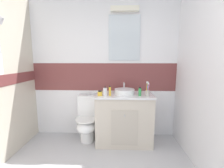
# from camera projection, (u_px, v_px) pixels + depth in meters

# --- Properties ---
(wall_back_tiled) EXTENTS (3.20, 0.20, 2.50)m
(wall_back_tiled) POSITION_uv_depth(u_px,v_px,m) (104.00, 68.00, 2.84)
(wall_back_tiled) COLOR white
(wall_back_tiled) RESTS_ON ground_plane
(vanity_cabinet) EXTENTS (0.94, 0.57, 0.85)m
(vanity_cabinet) POSITION_uv_depth(u_px,v_px,m) (124.00, 118.00, 2.65)
(vanity_cabinet) COLOR beige
(vanity_cabinet) RESTS_ON ground_plane
(sink_basin) EXTENTS (0.33, 0.38, 0.18)m
(sink_basin) POSITION_uv_depth(u_px,v_px,m) (124.00, 91.00, 2.56)
(sink_basin) COLOR white
(sink_basin) RESTS_ON vanity_cabinet
(toilet) EXTENTS (0.37, 0.50, 0.80)m
(toilet) POSITION_uv_depth(u_px,v_px,m) (87.00, 120.00, 2.71)
(toilet) COLOR white
(toilet) RESTS_ON ground_plane
(toothbrush_cup) EXTENTS (0.06, 0.06, 0.23)m
(toothbrush_cup) POSITION_uv_depth(u_px,v_px,m) (147.00, 92.00, 2.41)
(toothbrush_cup) COLOR #B2ADA3
(toothbrush_cup) RESTS_ON vanity_cabinet
(soap_dispenser) EXTENTS (0.06, 0.06, 0.16)m
(soap_dispenser) POSITION_uv_depth(u_px,v_px,m) (105.00, 92.00, 2.43)
(soap_dispenser) COLOR white
(soap_dispenser) RESTS_ON vanity_cabinet
(hair_gel_jar) EXTENTS (0.08, 0.08, 0.08)m
(hair_gel_jar) POSITION_uv_depth(u_px,v_px,m) (100.00, 93.00, 2.44)
(hair_gel_jar) COLOR yellow
(hair_gel_jar) RESTS_ON vanity_cabinet
(toothpaste_tube_upright) EXTENTS (0.04, 0.04, 0.16)m
(toothpaste_tube_upright) POSITION_uv_depth(u_px,v_px,m) (110.00, 91.00, 2.43)
(toothpaste_tube_upright) COLOR yellow
(toothpaste_tube_upright) RESTS_ON vanity_cabinet
(deodorant_spray_can) EXTENTS (0.05, 0.05, 0.14)m
(deodorant_spray_can) POSITION_uv_depth(u_px,v_px,m) (140.00, 92.00, 2.42)
(deodorant_spray_can) COLOR green
(deodorant_spray_can) RESTS_ON vanity_cabinet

